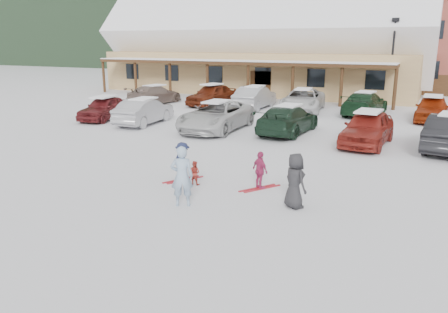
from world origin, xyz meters
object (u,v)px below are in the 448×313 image
at_px(adult_skier, 182,176).
at_px(child_navy, 183,161).
at_px(parked_car_2, 216,116).
at_px(parked_car_7, 155,95).
at_px(day_lodge, 260,48).
at_px(parked_car_0, 105,108).
at_px(parked_car_8, 212,95).
at_px(bystander_dark, 295,181).
at_px(parked_car_3, 288,119).
at_px(parked_car_11, 365,104).
at_px(parked_car_9, 255,97).
at_px(parked_car_4, 367,128).
at_px(parked_car_10, 303,100).
at_px(child_magenta, 260,170).
at_px(lamp_post, 392,56).
at_px(parked_car_12, 432,108).
at_px(toddler_red, 194,173).
at_px(parked_car_1, 144,111).

relative_size(adult_skier, child_navy, 1.34).
height_order(parked_car_2, parked_car_7, parked_car_2).
xyz_separation_m(day_lodge, parked_car_0, (-2.61, -18.74, -3.25)).
xyz_separation_m(day_lodge, parked_car_8, (0.40, -10.61, -3.17)).
bearing_deg(child_navy, bystander_dark, -162.97).
xyz_separation_m(parked_car_2, parked_car_3, (3.62, 0.87, -0.05)).
bearing_deg(parked_car_11, day_lodge, -37.76).
bearing_deg(day_lodge, parked_car_9, -70.36).
bearing_deg(parked_car_4, parked_car_3, 170.65).
bearing_deg(parked_car_4, parked_car_10, 126.35).
relative_size(child_magenta, parked_car_2, 0.22).
distance_m(lamp_post, child_navy, 23.03).
bearing_deg(parked_car_2, adult_skier, -69.63).
distance_m(parked_car_2, parked_car_12, 12.87).
bearing_deg(parked_car_7, parked_car_3, 159.83).
relative_size(day_lodge, parked_car_0, 7.19).
bearing_deg(parked_car_8, parked_car_9, 9.46).
bearing_deg(adult_skier, parked_car_12, -136.77).
relative_size(parked_car_4, parked_car_8, 0.99).
bearing_deg(parked_car_9, parked_car_7, 6.63).
bearing_deg(parked_car_8, adult_skier, -55.30).
distance_m(toddler_red, parked_car_11, 17.11).
bearing_deg(parked_car_3, parked_car_7, -24.05).
relative_size(bystander_dark, parked_car_10, 0.29).
bearing_deg(parked_car_10, parked_car_0, -147.27).
bearing_deg(parked_car_3, parked_car_8, -39.27).
bearing_deg(parked_car_0, parked_car_2, -7.92).
distance_m(day_lodge, parked_car_4, 22.85).
xyz_separation_m(bystander_dark, parked_car_10, (-4.69, 17.29, -0.03)).
bearing_deg(parked_car_0, parked_car_3, -3.34).
relative_size(day_lodge, parked_car_4, 6.44).
distance_m(child_navy, parked_car_2, 8.66).
relative_size(parked_car_9, parked_car_10, 0.87).
relative_size(lamp_post, parked_car_10, 1.14).
bearing_deg(parked_car_2, lamp_post, 62.22).
distance_m(child_magenta, parked_car_11, 16.38).
relative_size(parked_car_8, parked_car_11, 0.90).
xyz_separation_m(child_magenta, parked_car_2, (-5.52, 7.88, 0.16)).
bearing_deg(toddler_red, adult_skier, 108.37).
bearing_deg(parked_car_2, bystander_dark, -53.54).
distance_m(toddler_red, parked_car_12, 17.65).
height_order(day_lodge, lamp_post, day_lodge).
xyz_separation_m(child_navy, parked_car_9, (-3.97, 16.32, 0.12)).
xyz_separation_m(day_lodge, parked_car_7, (-3.88, -11.67, -3.25)).
bearing_deg(parked_car_1, parked_car_2, 176.94).
height_order(toddler_red, parked_car_12, parked_car_12).
bearing_deg(parked_car_0, parked_car_11, 23.89).
bearing_deg(lamp_post, parked_car_1, -128.63).
bearing_deg(bystander_dark, parked_car_3, -35.42).
relative_size(parked_car_3, parked_car_8, 1.08).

